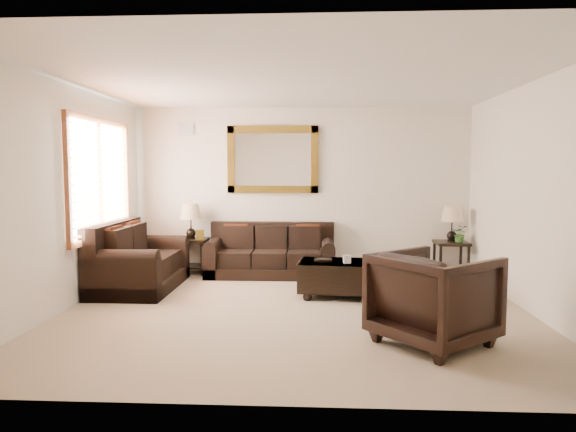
# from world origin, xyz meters

# --- Properties ---
(room) EXTENTS (5.51, 5.01, 2.71)m
(room) POSITION_xyz_m (0.00, 0.00, 1.35)
(room) COLOR tan
(room) RESTS_ON ground
(window) EXTENTS (0.07, 1.96, 1.66)m
(window) POSITION_xyz_m (-2.70, 0.90, 1.55)
(window) COLOR white
(window) RESTS_ON room
(mirror) EXTENTS (1.50, 0.06, 1.10)m
(mirror) POSITION_xyz_m (-0.47, 2.47, 1.85)
(mirror) COLOR #4F340F
(mirror) RESTS_ON room
(air_vent) EXTENTS (0.25, 0.02, 0.18)m
(air_vent) POSITION_xyz_m (-1.90, 2.48, 2.35)
(air_vent) COLOR #999999
(air_vent) RESTS_ON room
(sofa) EXTENTS (2.02, 0.87, 0.82)m
(sofa) POSITION_xyz_m (-0.47, 2.10, 0.30)
(sofa) COLOR black
(sofa) RESTS_ON room
(loveseat) EXTENTS (1.00, 1.68, 0.94)m
(loveseat) POSITION_xyz_m (-2.29, 1.04, 0.35)
(loveseat) COLOR black
(loveseat) RESTS_ON room
(end_table_left) EXTENTS (0.51, 0.51, 1.13)m
(end_table_left) POSITION_xyz_m (-1.78, 2.20, 0.74)
(end_table_left) COLOR black
(end_table_left) RESTS_ON room
(end_table_right) EXTENTS (0.50, 0.50, 1.10)m
(end_table_right) POSITION_xyz_m (2.40, 2.21, 0.72)
(end_table_right) COLOR black
(end_table_right) RESTS_ON room
(coffee_table) EXTENTS (1.43, 0.87, 0.58)m
(coffee_table) POSITION_xyz_m (0.70, 0.75, 0.29)
(coffee_table) COLOR black
(coffee_table) RESTS_ON room
(armchair) EXTENTS (1.30, 1.30, 0.98)m
(armchair) POSITION_xyz_m (1.37, -1.11, 0.49)
(armchair) COLOR black
(armchair) RESTS_ON floor
(potted_plant) EXTENTS (0.32, 0.34, 0.21)m
(potted_plant) POSITION_xyz_m (2.51, 2.12, 0.65)
(potted_plant) COLOR #2B5A1F
(potted_plant) RESTS_ON end_table_right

